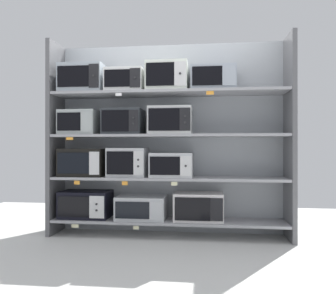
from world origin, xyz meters
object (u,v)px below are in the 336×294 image
microwave_2 (198,207)px  microwave_8 (171,121)px  microwave_0 (86,204)px  microwave_12 (213,79)px  microwave_11 (167,78)px  microwave_4 (128,162)px  microwave_10 (126,81)px  microwave_7 (124,122)px  microwave_6 (80,123)px  microwave_5 (172,165)px  microwave_9 (83,80)px  microwave_3 (84,162)px  microwave_1 (142,207)px

microwave_2 → microwave_8: bearing=180.0°
microwave_0 → microwave_8: 1.41m
microwave_12 → microwave_11: bearing=-180.0°
microwave_12 → microwave_4: bearing=-180.0°
microwave_8 → microwave_10: bearing=180.0°
microwave_0 → microwave_10: 1.53m
microwave_2 → microwave_7: size_ratio=1.25×
microwave_6 → microwave_11: size_ratio=0.93×
microwave_2 → microwave_4: size_ratio=1.25×
microwave_6 → microwave_11: bearing=-0.0°
microwave_8 → microwave_10: (-0.53, 0.00, 0.47)m
microwave_7 → microwave_5: bearing=0.0°
microwave_2 → microwave_9: (-1.36, 0.00, 1.48)m
microwave_0 → microwave_9: size_ratio=1.12×
microwave_3 → microwave_7: size_ratio=1.17×
microwave_8 → microwave_6: bearing=180.0°
microwave_8 → microwave_11: size_ratio=1.04×
microwave_1 → microwave_7: microwave_7 is taller
microwave_2 → microwave_12: 1.46m
microwave_1 → microwave_3: bearing=-180.0°
microwave_12 → microwave_3: bearing=180.0°
microwave_6 → microwave_10: microwave_10 is taller
microwave_1 → microwave_6: bearing=-180.0°
microwave_4 → microwave_5: (0.52, 0.00, -0.03)m
microwave_7 → microwave_8: (0.56, 0.00, 0.01)m
microwave_8 → microwave_10: microwave_10 is taller
microwave_9 → microwave_6: bearing=180.0°
microwave_0 → microwave_9: microwave_9 is taller
microwave_8 → microwave_12: 0.67m
microwave_3 → microwave_6: 0.47m
microwave_11 → microwave_12: 0.52m
microwave_0 → microwave_12: size_ratio=1.16×
microwave_6 → microwave_11: microwave_11 is taller
microwave_0 → microwave_11: 1.77m
microwave_6 → microwave_8: microwave_8 is taller
microwave_3 → microwave_6: (-0.04, 0.00, 0.47)m
microwave_10 → microwave_8: bearing=-0.0°
microwave_3 → microwave_11: bearing=-0.0°
microwave_7 → microwave_12: bearing=0.0°
microwave_11 → microwave_4: bearing=-180.0°
microwave_3 → microwave_10: (0.51, 0.00, 0.95)m
microwave_6 → microwave_7: bearing=-0.0°
microwave_9 → microwave_11: size_ratio=1.10×
microwave_3 → microwave_11: (1.00, -0.00, 0.98)m
microwave_5 → microwave_2: bearing=-0.1°
microwave_2 → microwave_5: 0.56m
microwave_7 → microwave_9: size_ratio=0.87×
microwave_6 → microwave_12: microwave_12 is taller
microwave_12 → microwave_10: bearing=180.0°
microwave_7 → microwave_11: microwave_11 is taller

